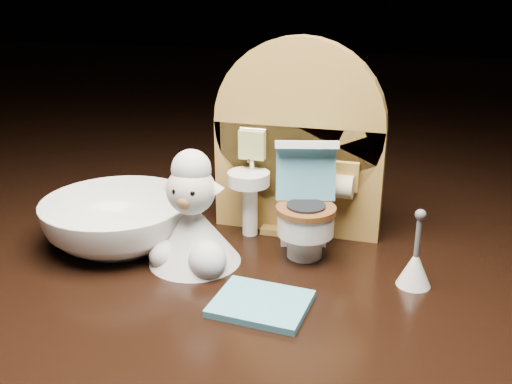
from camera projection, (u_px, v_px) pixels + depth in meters
The scene contains 6 objects.
backdrop_panel at pixel (297, 151), 0.43m from camera, with size 0.13×0.05×0.15m.
toy_toilet at pixel (305, 212), 0.41m from camera, with size 0.05×0.06×0.08m.
bath_mat at pixel (261, 304), 0.35m from camera, with size 0.06×0.05×0.00m, color #529CBA.
toilet_brush at pixel (415, 266), 0.37m from camera, with size 0.02×0.02×0.05m.
plush_lamb at pixel (193, 224), 0.39m from camera, with size 0.07×0.07×0.08m.
ceramic_bowl at pixel (119, 222), 0.43m from camera, with size 0.11×0.11×0.04m, color white.
Camera 1 is at (0.09, -0.34, 0.19)m, focal length 40.00 mm.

